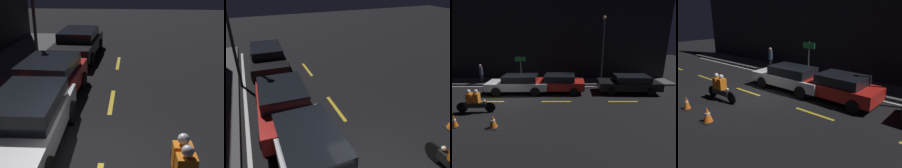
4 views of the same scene
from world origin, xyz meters
The scene contains 14 objects.
ground_plane centered at (0.00, 0.00, 0.00)m, with size 56.00×56.00×0.00m, color black.
raised_curb centered at (0.00, 4.93, 0.07)m, with size 28.00×2.36×0.13m.
building_front centered at (0.00, 6.26, 3.71)m, with size 28.00×0.30×7.42m.
lane_dash_b centered at (-5.50, 0.00, 0.00)m, with size 2.00×0.14×0.01m.
lane_dash_c centered at (-1.00, 0.00, 0.00)m, with size 2.00×0.14×0.01m.
lane_dash_d centered at (3.50, 0.00, 0.00)m, with size 2.00×0.14×0.01m.
lane_solid_kerb centered at (0.00, 3.50, 0.00)m, with size 25.20×0.14×0.01m.
sedan_white centered at (0.57, 1.87, 0.76)m, with size 4.56×1.91×1.39m.
taxi_red centered at (3.55, 2.09, 0.74)m, with size 4.19×2.11×1.37m.
motorcycle centered at (-1.10, -1.65, 0.64)m, with size 2.20×0.38×1.37m.
traffic_cone_near centered at (-1.29, -3.33, 0.31)m, with size 0.38×0.38×0.63m.
traffic_cone_mid centered at (0.61, -3.40, 0.32)m, with size 0.50×0.50×0.65m.
pedestrian centered at (-3.35, 4.23, 0.99)m, with size 0.34×0.34×1.69m.
shop_sign centered at (0.23, 4.16, 1.82)m, with size 0.90×0.08×2.40m.
Camera 4 is at (8.31, -7.41, 4.18)m, focal length 35.00 mm.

